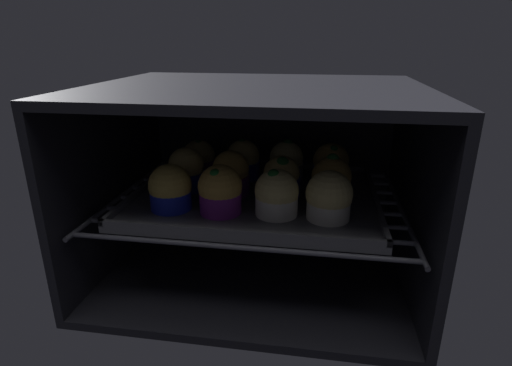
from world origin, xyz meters
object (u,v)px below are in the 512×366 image
at_px(muffin_row2_col3, 331,165).
at_px(muffin_row2_col1, 243,161).
at_px(muffin_row1_col0, 187,170).
at_px(muffin_row1_col3, 331,180).
at_px(muffin_row2_col0, 199,160).
at_px(muffin_row0_col2, 277,195).
at_px(muffin_row2_col2, 286,162).
at_px(baking_tray, 256,196).
at_px(muffin_row1_col1, 231,174).
at_px(muffin_row0_col3, 329,198).
at_px(muffin_row1_col2, 281,178).
at_px(muffin_row0_col0, 170,189).
at_px(muffin_row0_col1, 220,191).

bearing_deg(muffin_row2_col3, muffin_row2_col1, -179.92).
distance_m(muffin_row1_col0, muffin_row1_col3, 0.28).
distance_m(muffin_row2_col0, muffin_row2_col1, 0.10).
height_order(muffin_row0_col2, muffin_row2_col2, muffin_row2_col2).
xyz_separation_m(muffin_row1_col0, muffin_row1_col3, (0.28, -0.00, -0.00)).
bearing_deg(muffin_row2_col0, muffin_row1_col0, -89.04).
bearing_deg(baking_tray, muffin_row0_col2, -60.99).
bearing_deg(muffin_row0_col2, muffin_row2_col0, 136.39).
xyz_separation_m(muffin_row1_col0, muffin_row1_col1, (0.09, -0.01, -0.00)).
xyz_separation_m(muffin_row0_col3, muffin_row1_col2, (-0.09, 0.09, -0.00)).
relative_size(muffin_row0_col0, muffin_row1_col3, 0.94).
xyz_separation_m(baking_tray, muffin_row1_col0, (-0.14, 0.00, 0.04)).
bearing_deg(muffin_row0_col2, muffin_row2_col3, 62.90).
relative_size(baking_tray, muffin_row1_col0, 5.32).
xyz_separation_m(muffin_row1_col1, muffin_row2_col2, (0.10, 0.10, -0.00)).
relative_size(muffin_row1_col1, muffin_row1_col3, 0.98).
distance_m(muffin_row0_col0, muffin_row0_col1, 0.09).
distance_m(muffin_row0_col2, muffin_row1_col0, 0.21).
xyz_separation_m(baking_tray, muffin_row1_col1, (-0.05, -0.00, 0.04)).
bearing_deg(muffin_row1_col3, muffin_row1_col2, 179.95).
bearing_deg(muffin_row0_col0, muffin_row0_col3, 0.24).
bearing_deg(muffin_row1_col3, muffin_row2_col3, 89.82).
bearing_deg(muffin_row0_col1, muffin_row2_col1, 88.71).
height_order(muffin_row2_col1, muffin_row2_col2, muffin_row2_col2).
relative_size(baking_tray, muffin_row2_col0, 5.74).
xyz_separation_m(muffin_row1_col1, muffin_row2_col0, (-0.09, 0.09, -0.00)).
bearing_deg(muffin_row2_col2, muffin_row2_col0, -178.75).
relative_size(muffin_row1_col3, muffin_row2_col1, 1.01).
xyz_separation_m(muffin_row1_col1, muffin_row2_col1, (0.01, 0.09, -0.00)).
height_order(muffin_row1_col0, muffin_row1_col1, same).
bearing_deg(muffin_row2_col1, muffin_row2_col2, 2.98).
distance_m(muffin_row1_col1, muffin_row2_col1, 0.09).
xyz_separation_m(baking_tray, muffin_row1_col3, (0.14, -0.00, 0.04)).
bearing_deg(muffin_row1_col2, muffin_row1_col0, 178.64).
xyz_separation_m(muffin_row1_col0, muffin_row2_col0, (-0.00, 0.09, -0.00)).
height_order(muffin_row2_col0, muffin_row2_col2, muffin_row2_col2).
bearing_deg(muffin_row0_col3, muffin_row2_col3, 88.30).
relative_size(muffin_row2_col0, muffin_row2_col1, 0.93).
distance_m(muffin_row2_col1, muffin_row2_col2, 0.09).
height_order(baking_tray, muffin_row2_col0, muffin_row2_col0).
distance_m(muffin_row0_col3, muffin_row1_col3, 0.09).
bearing_deg(muffin_row0_col1, muffin_row1_col3, 26.76).
distance_m(muffin_row0_col3, muffin_row2_col3, 0.18).
height_order(baking_tray, muffin_row1_col1, muffin_row1_col1).
height_order(muffin_row0_col1, muffin_row2_col0, muffin_row0_col1).
relative_size(muffin_row1_col0, muffin_row1_col2, 1.07).
xyz_separation_m(muffin_row1_col1, muffin_row2_col3, (0.19, 0.09, -0.00)).
xyz_separation_m(muffin_row1_col2, muffin_row2_col3, (0.09, 0.09, 0.00)).
bearing_deg(baking_tray, muffin_row2_col1, 115.01).
bearing_deg(muffin_row1_col2, muffin_row0_col1, -135.09).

